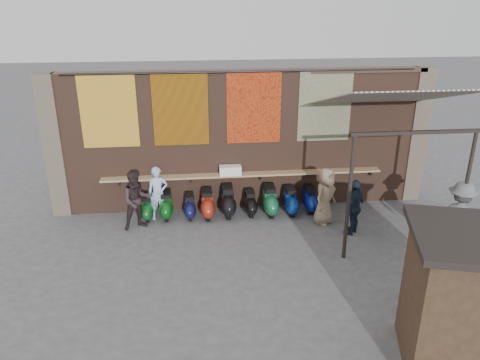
{
  "coord_description": "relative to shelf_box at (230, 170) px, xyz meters",
  "views": [
    {
      "loc": [
        -1.41,
        -10.04,
        5.94
      ],
      "look_at": [
        -0.22,
        1.2,
        1.39
      ],
      "focal_mm": 35.0,
      "sensor_mm": 36.0,
      "label": 1
    }
  ],
  "objects": [
    {
      "name": "ground",
      "position": [
        0.38,
        -2.3,
        -1.25
      ],
      "size": [
        70.0,
        70.0,
        0.0
      ],
      "primitive_type": "plane",
      "color": "#474749",
      "rests_on": "ground"
    },
    {
      "name": "brick_wall",
      "position": [
        0.38,
        0.4,
        0.75
      ],
      "size": [
        10.0,
        0.4,
        4.0
      ],
      "primitive_type": "cube",
      "color": "brown",
      "rests_on": "ground"
    },
    {
      "name": "pier_left",
      "position": [
        -4.82,
        0.4,
        0.75
      ],
      "size": [
        0.5,
        0.5,
        4.0
      ],
      "primitive_type": "cube",
      "color": "#4C4238",
      "rests_on": "ground"
    },
    {
      "name": "pier_right",
      "position": [
        5.58,
        0.4,
        0.75
      ],
      "size": [
        0.5,
        0.5,
        4.0
      ],
      "primitive_type": "cube",
      "color": "#4C4238",
      "rests_on": "ground"
    },
    {
      "name": "eating_counter",
      "position": [
        0.38,
        0.03,
        -0.15
      ],
      "size": [
        8.0,
        0.32,
        0.05
      ],
      "primitive_type": "cube",
      "color": "#9E7A51",
      "rests_on": "brick_wall"
    },
    {
      "name": "shelf_box",
      "position": [
        0.0,
        0.0,
        0.0
      ],
      "size": [
        0.61,
        0.28,
        0.26
      ],
      "primitive_type": "cube",
      "color": "white",
      "rests_on": "eating_counter"
    },
    {
      "name": "tapestry_redgold",
      "position": [
        -3.22,
        0.18,
        1.75
      ],
      "size": [
        1.5,
        0.02,
        2.0
      ],
      "primitive_type": "cube",
      "color": "#953415",
      "rests_on": "brick_wall"
    },
    {
      "name": "tapestry_sun",
      "position": [
        -1.32,
        0.18,
        1.75
      ],
      "size": [
        1.5,
        0.02,
        2.0
      ],
      "primitive_type": "cube",
      "color": "#C36E0B",
      "rests_on": "brick_wall"
    },
    {
      "name": "tapestry_orange",
      "position": [
        0.68,
        0.18,
        1.75
      ],
      "size": [
        1.5,
        0.02,
        2.0
      ],
      "primitive_type": "cube",
      "color": "#AF3F15",
      "rests_on": "brick_wall"
    },
    {
      "name": "tapestry_multi",
      "position": [
        2.68,
        0.18,
        1.75
      ],
      "size": [
        1.5,
        0.02,
        2.0
      ],
      "primitive_type": "cube",
      "color": "navy",
      "rests_on": "brick_wall"
    },
    {
      "name": "hang_rail",
      "position": [
        0.38,
        0.17,
        2.73
      ],
      "size": [
        9.5,
        0.06,
        0.06
      ],
      "primitive_type": "cylinder",
      "rotation": [
        0.0,
        1.57,
        0.0
      ],
      "color": "black",
      "rests_on": "brick_wall"
    },
    {
      "name": "scooter_stool_0",
      "position": [
        -2.36,
        -0.29,
        -0.91
      ],
      "size": [
        0.32,
        0.72,
        0.68
      ],
      "primitive_type": null,
      "color": "#10541E",
      "rests_on": "ground"
    },
    {
      "name": "scooter_stool_1",
      "position": [
        -1.84,
        -0.26,
        -0.88
      ],
      "size": [
        0.36,
        0.79,
        0.76
      ],
      "primitive_type": null,
      "color": "#0C5416",
      "rests_on": "ground"
    },
    {
      "name": "scooter_stool_2",
      "position": [
        -1.18,
        -0.33,
        -0.92
      ],
      "size": [
        0.32,
        0.71,
        0.67
      ],
      "primitive_type": null,
      "color": "#121344",
      "rests_on": "ground"
    },
    {
      "name": "scooter_stool_3",
      "position": [
        -0.68,
        -0.35,
        -0.86
      ],
      "size": [
        0.37,
        0.83,
        0.79
      ],
      "primitive_type": null,
      "color": "#A42815",
      "rests_on": "ground"
    },
    {
      "name": "scooter_stool_4",
      "position": [
        -0.1,
        -0.29,
        -0.83
      ],
      "size": [
        0.4,
        0.89,
        0.85
      ],
      "primitive_type": null,
      "color": "black",
      "rests_on": "ground"
    },
    {
      "name": "scooter_stool_5",
      "position": [
        0.54,
        -0.31,
        -0.91
      ],
      "size": [
        0.33,
        0.73,
        0.69
      ],
      "primitive_type": null,
      "color": "black",
      "rests_on": "ground"
    },
    {
      "name": "scooter_stool_6",
      "position": [
        1.1,
        -0.34,
        -0.84
      ],
      "size": [
        0.39,
        0.88,
        0.83
      ],
      "primitive_type": null,
      "color": "#186039",
      "rests_on": "ground"
    },
    {
      "name": "scooter_stool_7",
      "position": [
        1.7,
        -0.34,
        -0.88
      ],
      "size": [
        0.36,
        0.8,
        0.76
      ],
      "primitive_type": null,
      "color": "navy",
      "rests_on": "ground"
    },
    {
      "name": "scooter_stool_8",
      "position": [
        2.27,
        -0.26,
        -0.89
      ],
      "size": [
        0.35,
        0.77,
        0.73
      ],
      "primitive_type": null,
      "color": "navy",
      "rests_on": "ground"
    },
    {
      "name": "diner_left",
      "position": [
        -2.04,
        -0.3,
        -0.49
      ],
      "size": [
        0.59,
        0.42,
        1.53
      ],
      "primitive_type": "imported",
      "rotation": [
        0.0,
        0.0,
        0.1
      ],
      "color": "#A0B6E9",
      "rests_on": "ground"
    },
    {
      "name": "diner_right",
      "position": [
        -2.57,
        -0.82,
        -0.44
      ],
      "size": [
        0.95,
        0.85,
        1.63
      ],
      "primitive_type": "imported",
      "rotation": [
        0.0,
        0.0,
        0.35
      ],
      "color": "#291F23",
      "rests_on": "ground"
    },
    {
      "name": "shopper_navy",
      "position": [
        3.08,
        -1.73,
        -0.5
      ],
      "size": [
        0.89,
        0.89,
        1.51
      ],
      "primitive_type": "imported",
      "rotation": [
        0.0,
        0.0,
        3.92
      ],
      "color": "black",
      "rests_on": "ground"
    },
    {
      "name": "shopper_grey",
      "position": [
        5.28,
        -2.87,
        -0.34
      ],
      "size": [
        1.34,
        1.26,
        1.82
      ],
      "primitive_type": "imported",
      "rotation": [
        0.0,
        0.0,
        2.47
      ],
      "color": "#5A5C5F",
      "rests_on": "ground"
    },
    {
      "name": "shopper_tan",
      "position": [
        2.49,
        -1.05,
        -0.45
      ],
      "size": [
        0.93,
        0.91,
        1.61
      ],
      "primitive_type": "imported",
      "rotation": [
        0.0,
        0.0,
        0.74
      ],
      "color": "#856F54",
      "rests_on": "ground"
    },
    {
      "name": "market_stall",
      "position": [
        3.53,
        -6.5,
        -0.06
      ],
      "size": [
        2.57,
        2.19,
        2.38
      ],
      "primitive_type": "cube",
      "rotation": [
        0.0,
        0.0,
        -0.28
      ],
      "color": "black",
      "rests_on": "ground"
    },
    {
      "name": "stall_sign",
      "position": [
        3.76,
        -5.68,
        0.47
      ],
      "size": [
        1.17,
        0.37,
        0.5
      ],
      "primitive_type": "cube",
      "rotation": [
        0.0,
        0.0,
        -0.28
      ],
      "color": "gold",
      "rests_on": "market_stall"
    },
    {
      "name": "stall_shelf",
      "position": [
        3.76,
        -5.68,
        -0.38
      ],
      "size": [
        1.78,
        0.59,
        0.06
      ],
      "primitive_type": "cube",
      "rotation": [
        0.0,
        0.0,
        -0.28
      ],
      "color": "#473321",
      "rests_on": "market_stall"
    },
    {
      "name": "awning_canvas",
      "position": [
        3.88,
        -1.4,
        2.3
      ],
      "size": [
        3.2,
        3.28,
        0.97
      ],
      "primitive_type": "cube",
      "rotation": [
        -0.28,
        0.0,
        0.0
      ],
      "color": "beige",
      "rests_on": "brick_wall"
    },
    {
      "name": "awning_ledger",
      "position": [
        3.88,
        0.19,
        2.7
      ],
      "size": [
        3.3,
        0.08,
        0.12
      ],
      "primitive_type": "cube",
      "color": "#33261C",
      "rests_on": "brick_wall"
    },
    {
      "name": "awning_header",
      "position": [
        3.88,
        -2.9,
        1.83
      ],
      "size": [
        3.0,
        0.08,
        0.08
      ],
      "primitive_type": "cube",
      "color": "black",
      "rests_on": "awning_post_left"
    },
    {
      "name": "awning_post_left",
      "position": [
        2.48,
        -2.9,
        0.3
      ],
      "size": [
        0.09,
        0.09,
        3.1
      ],
      "primitive_type": "cylinder",
      "color": "black",
      "rests_on": "ground"
    },
    {
      "name": "awning_post_right",
      "position": [
        5.28,
        -2.9,
        0.3
      ],
      "size": [
        0.09,
        0.09,
        3.1
      ],
      "primitive_type": "cylinder",
      "color": "black",
      "rests_on": "ground"
    }
  ]
}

